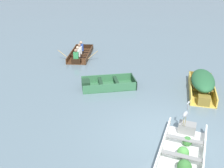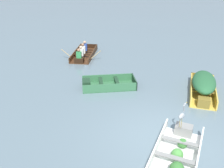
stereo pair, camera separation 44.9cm
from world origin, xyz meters
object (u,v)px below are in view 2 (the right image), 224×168
at_px(skiff_green_near_moored, 106,84).
at_px(heron_on_dinghy, 182,115).
at_px(rowboat_dark_varnish_with_crew, 83,54).
at_px(dinghy_white_foreground, 178,152).
at_px(skiff_yellow_mid_moored, 204,84).

xyz_separation_m(skiff_green_near_moored, heron_on_dinghy, (-0.03, -4.58, 0.76)).
xyz_separation_m(skiff_green_near_moored, rowboat_dark_varnish_with_crew, (1.09, 4.40, 0.07)).
bearing_deg(skiff_green_near_moored, rowboat_dark_varnish_with_crew, 76.05).
xyz_separation_m(dinghy_white_foreground, rowboat_dark_varnish_with_crew, (1.82, 9.59, 0.06)).
distance_m(skiff_green_near_moored, skiff_yellow_mid_moored, 4.37).
relative_size(dinghy_white_foreground, heron_on_dinghy, 3.49).
xyz_separation_m(skiff_yellow_mid_moored, rowboat_dark_varnish_with_crew, (-2.11, 7.35, -0.28)).
bearing_deg(heron_on_dinghy, rowboat_dark_varnish_with_crew, 82.89).
bearing_deg(dinghy_white_foreground, skiff_green_near_moored, 82.00).
distance_m(skiff_yellow_mid_moored, rowboat_dark_varnish_with_crew, 7.66).
height_order(dinghy_white_foreground, skiff_green_near_moored, dinghy_white_foreground).
height_order(dinghy_white_foreground, rowboat_dark_varnish_with_crew, rowboat_dark_varnish_with_crew).
bearing_deg(skiff_yellow_mid_moored, heron_on_dinghy, -153.24).
xyz_separation_m(rowboat_dark_varnish_with_crew, heron_on_dinghy, (-1.12, -8.98, 0.69)).
relative_size(skiff_green_near_moored, heron_on_dinghy, 3.24).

